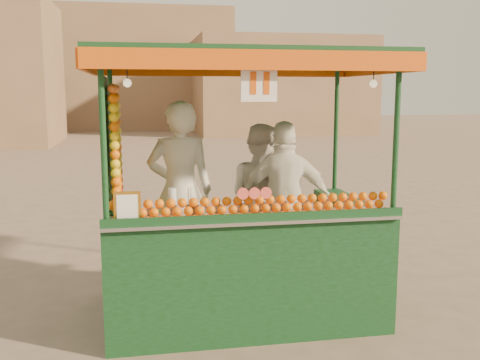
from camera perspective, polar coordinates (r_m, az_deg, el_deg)
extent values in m
plane|color=brown|center=(5.61, -3.87, -13.97)|extent=(90.00, 90.00, 0.00)
cube|color=#886C4D|center=(30.10, 4.13, 9.65)|extent=(9.00, 6.00, 5.00)
cube|color=#886C4D|center=(35.18, -13.06, 10.99)|extent=(14.00, 7.00, 7.00)
cube|color=black|center=(5.68, 0.05, -12.02)|extent=(2.59, 1.59, 0.30)
cylinder|color=black|center=(5.59, -9.22, -12.18)|extent=(0.36, 0.10, 0.36)
cylinder|color=black|center=(5.89, 8.80, -11.04)|extent=(0.36, 0.10, 0.36)
cube|color=black|center=(4.90, 1.45, -8.72)|extent=(2.59, 0.30, 0.80)
cube|color=black|center=(5.52, -11.98, -6.87)|extent=(0.30, 1.29, 0.80)
cube|color=black|center=(5.91, 10.89, -5.77)|extent=(0.30, 1.29, 0.80)
cube|color=#B2B2B7|center=(4.82, 1.40, -3.94)|extent=(2.59, 0.46, 0.03)
cylinder|color=black|center=(4.49, -13.96, 3.64)|extent=(0.05, 0.05, 1.39)
cylinder|color=black|center=(5.00, 15.86, 4.10)|extent=(0.05, 0.05, 1.39)
cylinder|color=black|center=(5.98, -13.14, 4.96)|extent=(0.05, 0.05, 1.39)
cylinder|color=black|center=(6.37, 9.91, 5.31)|extent=(0.05, 0.05, 1.39)
cube|color=black|center=(5.31, 0.06, 12.66)|extent=(2.78, 1.79, 0.08)
cube|color=#D6510B|center=(4.43, 2.23, 12.33)|extent=(2.78, 0.04, 0.16)
cube|color=#D6510B|center=(6.19, -1.49, 11.41)|extent=(2.78, 0.04, 0.16)
cube|color=#D6510B|center=(5.24, -15.42, 11.52)|extent=(0.04, 1.79, 0.16)
cube|color=#D6510B|center=(5.73, 14.16, 11.33)|extent=(0.04, 1.79, 0.16)
cylinder|color=#E75246|center=(4.64, 1.50, -1.37)|extent=(0.10, 0.02, 0.10)
cube|color=#C28024|center=(4.56, -11.58, -2.89)|extent=(0.22, 0.02, 0.28)
cube|color=white|center=(4.50, 1.99, 10.00)|extent=(0.30, 0.01, 0.30)
sphere|color=#FFE5B2|center=(4.54, -11.59, 9.82)|extent=(0.07, 0.07, 0.07)
sphere|color=#FFE5B2|center=(4.96, 13.65, 9.67)|extent=(0.07, 0.07, 0.07)
imported|color=white|center=(5.61, -6.22, -1.12)|extent=(0.69, 0.48, 1.82)
imported|color=silver|center=(5.83, 2.20, -1.88)|extent=(0.94, 0.97, 1.58)
imported|color=white|center=(5.51, 4.70, -2.32)|extent=(1.00, 0.55, 1.62)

